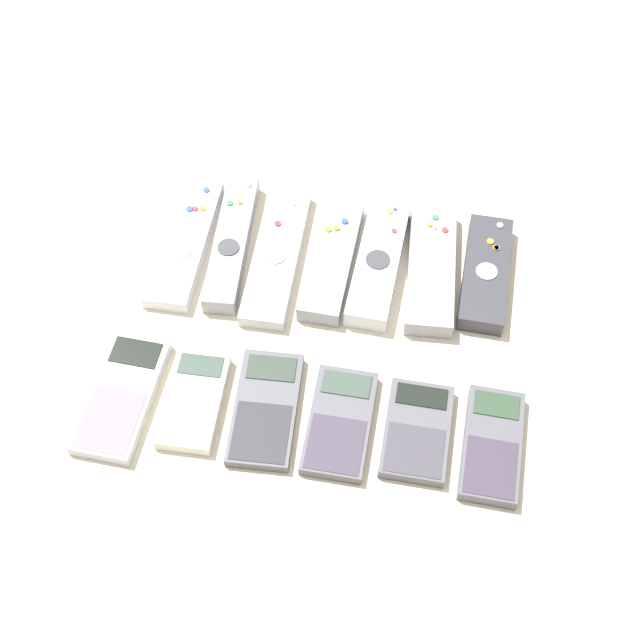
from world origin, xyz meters
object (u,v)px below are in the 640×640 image
object	(u,v)px
remote_6	(486,273)
remote_3	(328,258)
calculator_1	(194,401)
calculator_3	(340,422)
remote_4	(378,262)
remote_2	(277,255)
remote_0	(185,242)
remote_1	(232,242)
calculator_0	(122,395)
calculator_2	(266,409)
calculator_5	(492,445)
remote_5	(431,268)
calculator_4	(417,431)

from	to	relation	value
remote_6	remote_3	bearing A→B (deg)	-176.04
calculator_1	calculator_3	distance (m)	0.17
remote_3	remote_6	world-z (taller)	same
remote_4	calculator_3	bearing A→B (deg)	-90.86
remote_6	remote_2	bearing A→B (deg)	-175.81
remote_0	remote_1	distance (m)	0.06
remote_0	remote_6	distance (m)	0.38
remote_4	calculator_1	xyz separation A→B (m)	(-0.18, -0.22, -0.00)
remote_2	calculator_0	bearing A→B (deg)	-121.25
calculator_1	calculator_2	distance (m)	0.08
remote_6	calculator_0	size ratio (longest dim) A/B	1.04
calculator_0	calculator_5	world-z (taller)	calculator_5
remote_2	remote_4	xyz separation A→B (m)	(0.13, 0.01, 0.00)
calculator_1	calculator_3	size ratio (longest dim) A/B	0.92
calculator_1	remote_1	bearing A→B (deg)	90.22
remote_2	calculator_3	world-z (taller)	remote_2
remote_1	remote_5	size ratio (longest dim) A/B	1.09
remote_2	remote_6	distance (m)	0.26
remote_5	calculator_2	distance (m)	0.28
remote_4	remote_5	world-z (taller)	remote_4
calculator_2	remote_0	bearing A→B (deg)	121.24
remote_0	remote_4	xyz separation A→B (m)	(0.25, 0.00, 0.00)
calculator_3	remote_1	bearing A→B (deg)	127.80
calculator_0	calculator_5	bearing A→B (deg)	3.21
remote_0	calculator_0	size ratio (longest dim) A/B	1.28
remote_3	remote_6	size ratio (longest dim) A/B	1.12
remote_2	calculator_3	distance (m)	0.25
calculator_1	remote_2	bearing A→B (deg)	75.02
remote_1	calculator_3	size ratio (longest dim) A/B	1.56
remote_3	calculator_0	distance (m)	0.30
remote_2	remote_0	bearing A→B (deg)	178.28
remote_1	remote_5	bearing A→B (deg)	-3.60
calculator_2	calculator_5	world-z (taller)	calculator_5
remote_1	remote_5	xyz separation A→B (m)	(0.25, -0.00, -0.00)
remote_3	calculator_3	xyz separation A→B (m)	(0.05, -0.22, -0.00)
calculator_3	remote_6	bearing A→B (deg)	58.39
remote_6	calculator_5	xyz separation A→B (m)	(0.02, -0.23, -0.00)
remote_1	remote_3	xyz separation A→B (m)	(0.12, -0.01, -0.00)
calculator_1	calculator_4	xyz separation A→B (m)	(0.25, 0.00, -0.00)
remote_4	calculator_5	size ratio (longest dim) A/B	1.41
calculator_2	calculator_5	size ratio (longest dim) A/B	1.07
remote_0	remote_5	distance (m)	0.31
remote_0	remote_1	size ratio (longest dim) A/B	0.98
remote_3	calculator_4	distance (m)	0.26
remote_3	remote_4	world-z (taller)	remote_4
calculator_0	calculator_2	size ratio (longest dim) A/B	1.09
remote_5	calculator_0	bearing A→B (deg)	-147.64
calculator_2	calculator_3	world-z (taller)	same
remote_0	remote_2	world-z (taller)	same
remote_1	calculator_3	distance (m)	0.28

